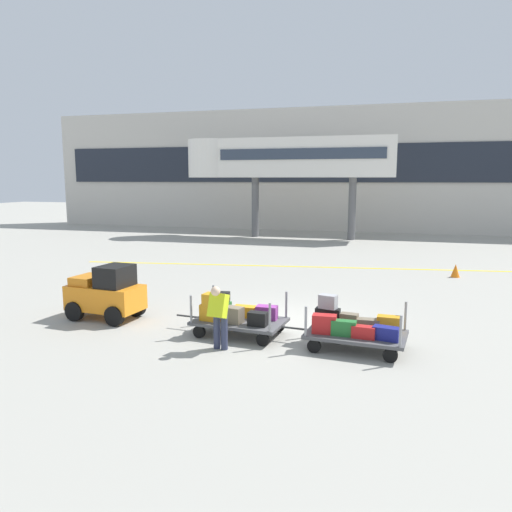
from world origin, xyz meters
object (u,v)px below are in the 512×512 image
at_px(baggage_tug, 106,293).
at_px(safety_cone_far, 455,271).
at_px(baggage_cart_middle, 353,328).
at_px(safety_cone_near, 96,282).
at_px(baggage_cart_lead, 237,315).
at_px(baggage_handler, 219,314).

bearing_deg(baggage_tug, safety_cone_far, 41.58).
bearing_deg(baggage_cart_middle, safety_cone_far, 71.33).
relative_size(baggage_tug, safety_cone_near, 3.99).
height_order(baggage_cart_lead, safety_cone_far, baggage_cart_lead).
relative_size(baggage_cart_middle, safety_cone_far, 5.56).
xyz_separation_m(baggage_cart_middle, safety_cone_near, (-9.58, 3.95, -0.24)).
bearing_deg(baggage_cart_lead, baggage_tug, 174.32).
xyz_separation_m(baggage_tug, baggage_handler, (4.02, -1.62, 0.11)).
height_order(baggage_tug, baggage_cart_middle, baggage_tug).
bearing_deg(baggage_tug, baggage_cart_middle, -5.44).
xyz_separation_m(baggage_handler, safety_cone_near, (-6.54, 4.90, -0.59)).
distance_m(baggage_tug, baggage_cart_lead, 4.09).
relative_size(baggage_tug, safety_cone_far, 3.99).
height_order(baggage_cart_lead, safety_cone_near, baggage_cart_lead).
relative_size(baggage_cart_lead, baggage_handler, 1.96).
xyz_separation_m(baggage_cart_lead, safety_cone_far, (6.34, 9.64, -0.24)).
height_order(baggage_cart_middle, baggage_handler, baggage_handler).
distance_m(baggage_cart_middle, safety_cone_far, 10.46).
height_order(baggage_tug, baggage_cart_lead, baggage_tug).
xyz_separation_m(baggage_tug, baggage_cart_lead, (4.07, -0.40, -0.24)).
bearing_deg(safety_cone_near, safety_cone_far, 24.73).
bearing_deg(safety_cone_far, baggage_cart_middle, -108.67).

